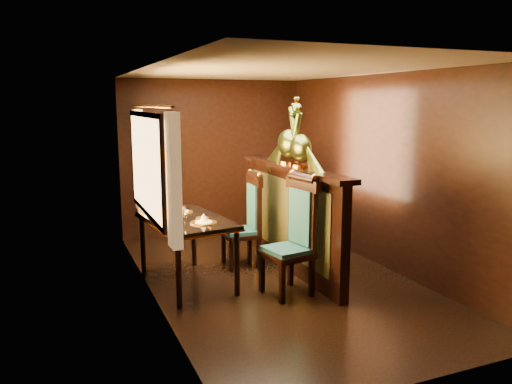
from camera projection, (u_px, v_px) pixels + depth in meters
ground at (277, 279)px, 6.11m from camera, size 5.00×5.00×0.00m
room_shell at (271, 151)px, 5.81m from camera, size 3.04×5.04×2.52m
partition at (290, 215)px, 6.38m from camera, size 0.26×2.70×1.36m
dining_table at (186, 224)px, 5.82m from camera, size 0.99×1.46×1.01m
chair_left at (296, 231)px, 5.58m from camera, size 0.57×0.59×1.38m
chair_right at (249, 217)px, 6.54m from camera, size 0.48×0.51×1.26m
peacock_left at (301, 136)px, 5.97m from camera, size 0.24×0.65×0.77m
peacock_right at (289, 131)px, 6.26m from camera, size 0.27×0.71×0.84m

